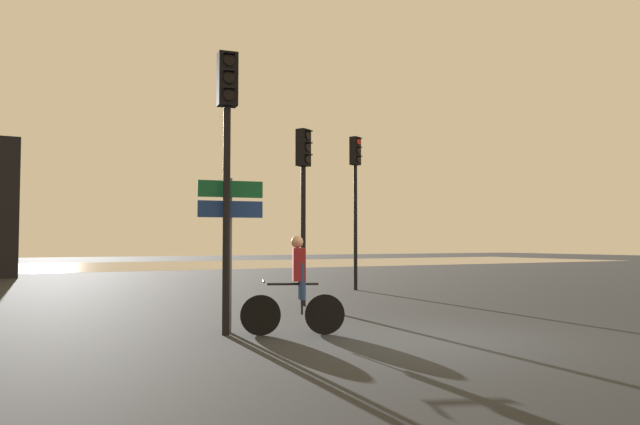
% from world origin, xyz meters
% --- Properties ---
extents(ground_plane, '(120.00, 120.00, 0.00)m').
position_xyz_m(ground_plane, '(0.00, 0.00, 0.00)').
color(ground_plane, black).
extents(water_strip, '(80.00, 16.00, 0.01)m').
position_xyz_m(water_strip, '(0.00, 33.47, 0.00)').
color(water_strip, gray).
rests_on(water_strip, ground).
extents(traffic_light_far_right, '(0.39, 0.41, 4.88)m').
position_xyz_m(traffic_light_far_right, '(4.05, 9.28, 3.37)').
color(traffic_light_far_right, black).
rests_on(traffic_light_far_right, ground).
extents(traffic_light_center, '(0.40, 0.42, 4.25)m').
position_xyz_m(traffic_light_center, '(0.45, 5.75, 2.97)').
color(traffic_light_center, black).
rests_on(traffic_light_center, ground).
extents(traffic_light_near_left, '(0.35, 0.37, 4.67)m').
position_xyz_m(traffic_light_near_left, '(-2.80, 2.08, 3.23)').
color(traffic_light_near_left, black).
rests_on(traffic_light_near_left, ground).
extents(direction_sign_post, '(1.09, 0.22, 2.60)m').
position_xyz_m(direction_sign_post, '(-2.66, 2.29, 1.79)').
color(direction_sign_post, slate).
rests_on(direction_sign_post, ground).
extents(cyclist, '(1.60, 0.73, 1.62)m').
position_xyz_m(cyclist, '(-1.77, 1.54, 0.82)').
color(cyclist, black).
rests_on(cyclist, ground).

